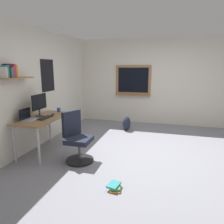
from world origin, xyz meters
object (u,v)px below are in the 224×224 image
Objects in this scene: laptop at (28,117)px; keyboard at (45,118)px; computer_mouse at (53,114)px; backpack at (127,123)px; book_stack_on_floor at (115,187)px; coffee_mug at (59,110)px; desk at (44,121)px; monitor_primary at (39,104)px; office_chair at (77,140)px.

laptop is 0.33m from keyboard.
backpack is (1.75, -1.25, -0.57)m from computer_mouse.
laptop is at bearing 146.85° from backpack.
backpack is 2.95m from book_stack_on_floor.
coffee_mug is 0.36× the size of book_stack_on_floor.
book_stack_on_floor is at bearing -124.85° from computer_mouse.
desk is 2.08m from book_stack_on_floor.
backpack is (1.41, -1.30, -0.60)m from coffee_mug.
coffee_mug reaches higher than book_stack_on_floor.
monitor_primary is 0.58m from coffee_mug.
backpack is 1.52× the size of book_stack_on_floor.
office_chair is at bearing -133.94° from coffee_mug.
coffee_mug reaches higher than keyboard.
monitor_primary is at bearing 135.02° from computer_mouse.
desk is 4.22× the size of laptop.
keyboard is at bearing -175.38° from coffee_mug.
computer_mouse is at bearing -171.61° from coffee_mug.
desk is at bearing 50.51° from keyboard.
computer_mouse is at bearing 60.33° from office_chair.
desk is at bearing 176.97° from coffee_mug.
desk is 3.53× the size of keyboard.
office_chair is (-0.21, -0.82, -0.26)m from desk.
office_chair is 0.92m from computer_mouse.
office_chair is at bearing -119.67° from computer_mouse.
office_chair reaches higher than book_stack_on_floor.
office_chair reaches higher than keyboard.
desk is at bearing 159.71° from computer_mouse.
laptop is at bearing 134.85° from keyboard.
backpack is (1.97, -1.33, -0.47)m from desk.
laptop is 0.80× the size of backpack.
coffee_mug is at bearing -11.98° from laptop.
book_stack_on_floor is (-0.98, -1.85, -0.98)m from monitor_primary.
computer_mouse reaches higher than desk.
desk is at bearing -27.12° from laptop.
monitor_primary reaches higher than coffee_mug.
computer_mouse is 2.22m from backpack.
laptop is (-0.29, 0.15, 0.13)m from desk.
coffee_mug is 0.24× the size of backpack.
monitor_primary is at bearing 75.46° from office_chair.
keyboard is (-0.07, -0.08, 0.09)m from desk.
computer_mouse is (0.42, 0.74, 0.35)m from office_chair.
coffee_mug is at bearing 137.45° from backpack.
desk is 14.21× the size of coffee_mug.
monitor_primary is 4.46× the size of computer_mouse.
computer_mouse is at bearing 0.00° from keyboard.
monitor_primary reaches higher than desk.
coffee_mug is (0.62, 0.05, 0.04)m from keyboard.
desk reaches higher than backpack.
keyboard is at bearing 148.47° from backpack.
coffee_mug is at bearing 8.39° from computer_mouse.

